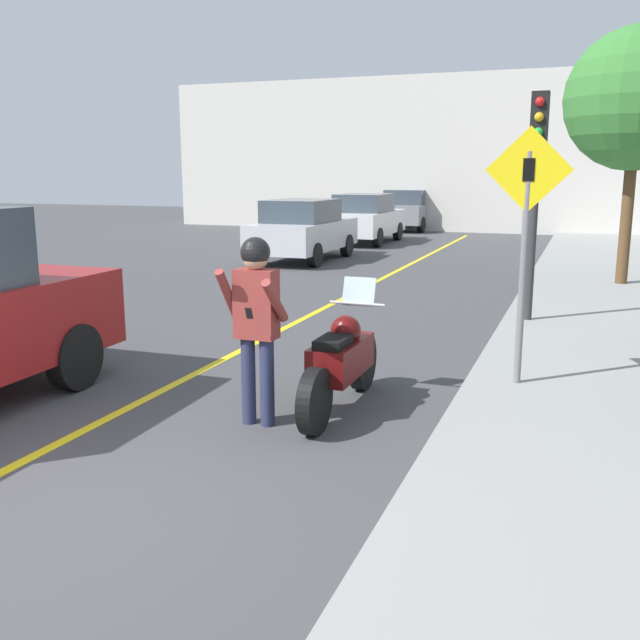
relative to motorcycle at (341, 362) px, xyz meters
name	(u,v)px	position (x,y,z in m)	size (l,w,h in m)	color
ground_plane	(23,506)	(-1.50, -2.92, -0.51)	(80.00, 80.00, 0.00)	#424244
road_center_line	(277,332)	(-2.10, 3.08, -0.51)	(0.12, 36.00, 0.01)	yellow
building_backdrop	(493,154)	(-1.50, 23.08, 2.61)	(28.00, 1.20, 6.24)	beige
motorcycle	(341,362)	(0.00, 0.00, 0.00)	(0.62, 2.17, 1.31)	black
person_biker	(256,310)	(-0.62, -0.72, 0.63)	(0.59, 0.49, 1.84)	#282D4C
crossing_sign	(525,232)	(1.66, 1.25, 1.28)	(0.91, 0.08, 2.79)	slate
traffic_light	(537,163)	(1.48, 4.88, 2.05)	(0.26, 0.30, 3.50)	#2D2D30
street_tree	(637,100)	(3.02, 9.50, 3.34)	(2.86, 2.86, 5.18)	brown
parked_car_silver	(303,230)	(-5.10, 11.62, 0.35)	(1.88, 4.20, 1.68)	black
parked_car_white	(365,218)	(-4.95, 16.95, 0.35)	(1.88, 4.20, 1.68)	black
parked_car_grey	(409,209)	(-4.87, 23.00, 0.35)	(1.88, 4.20, 1.68)	black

